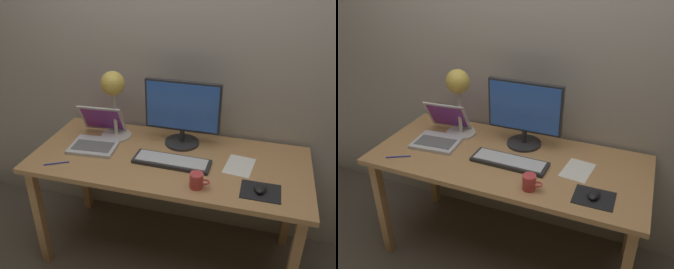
{
  "view_description": "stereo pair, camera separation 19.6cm",
  "coord_description": "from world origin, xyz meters",
  "views": [
    {
      "loc": [
        0.48,
        -1.72,
        1.84
      ],
      "look_at": [
        0.01,
        -0.05,
        0.92
      ],
      "focal_mm": 38.47,
      "sensor_mm": 36.0,
      "label": 1
    },
    {
      "loc": [
        0.67,
        -1.66,
        1.84
      ],
      "look_at": [
        0.01,
        -0.05,
        0.92
      ],
      "focal_mm": 38.47,
      "sensor_mm": 36.0,
      "label": 2
    }
  ],
  "objects": [
    {
      "name": "mouse",
      "position": [
        0.53,
        -0.18,
        0.76
      ],
      "size": [
        0.06,
        0.1,
        0.03
      ],
      "primitive_type": "ellipsoid",
      "color": "black",
      "rests_on": "mousepad"
    },
    {
      "name": "paper_sheet_near_mouse",
      "position": [
        0.41,
        0.02,
        0.74
      ],
      "size": [
        0.17,
        0.23,
        0.0
      ],
      "primitive_type": "cube",
      "rotation": [
        0.0,
        0.0,
        -0.12
      ],
      "color": "white",
      "rests_on": "desk"
    },
    {
      "name": "laptop",
      "position": [
        -0.48,
        0.07,
        0.8
      ],
      "size": [
        0.3,
        0.36,
        0.22
      ],
      "color": "silver",
      "rests_on": "desk"
    },
    {
      "name": "pen",
      "position": [
        -0.59,
        -0.24,
        0.74
      ],
      "size": [
        0.13,
        0.07,
        0.01
      ],
      "primitive_type": "cylinder",
      "rotation": [
        0.0,
        1.57,
        0.5
      ],
      "color": "#2633A5",
      "rests_on": "desk"
    },
    {
      "name": "coffee_mug",
      "position": [
        0.21,
        -0.24,
        0.78
      ],
      "size": [
        0.11,
        0.07,
        0.08
      ],
      "color": "#CC3F3F",
      "rests_on": "desk"
    },
    {
      "name": "mousepad",
      "position": [
        0.53,
        -0.19,
        0.74
      ],
      "size": [
        0.2,
        0.16,
        0.0
      ],
      "primitive_type": "cube",
      "color": "black",
      "rests_on": "desk"
    },
    {
      "name": "ground_plane",
      "position": [
        0.0,
        0.0,
        0.0
      ],
      "size": [
        4.8,
        4.8,
        0.0
      ],
      "primitive_type": "plane",
      "color": "brown",
      "rests_on": "ground"
    },
    {
      "name": "monitor",
      "position": [
        0.03,
        0.19,
        0.96
      ],
      "size": [
        0.46,
        0.21,
        0.41
      ],
      "color": "#28282B",
      "rests_on": "desk"
    },
    {
      "name": "desk",
      "position": [
        0.0,
        0.0,
        0.66
      ],
      "size": [
        1.6,
        0.7,
        0.74
      ],
      "color": "tan",
      "rests_on": "ground"
    },
    {
      "name": "back_wall",
      "position": [
        0.0,
        0.4,
        1.3
      ],
      "size": [
        4.8,
        0.06,
        2.6
      ],
      "primitive_type": "cube",
      "color": "#A8A099",
      "rests_on": "ground"
    },
    {
      "name": "keyboard_main",
      "position": [
        0.03,
        -0.05,
        0.75
      ],
      "size": [
        0.44,
        0.15,
        0.03
      ],
      "color": "#28282B",
      "rests_on": "desk"
    },
    {
      "name": "desk_lamp",
      "position": [
        -0.4,
        0.16,
        1.04
      ],
      "size": [
        0.19,
        0.19,
        0.44
      ],
      "color": "beige",
      "rests_on": "desk"
    }
  ]
}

